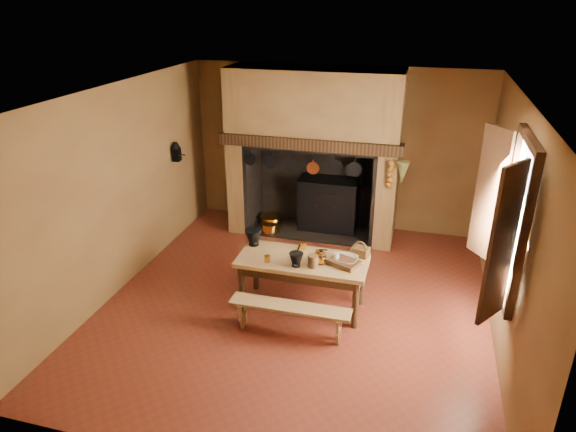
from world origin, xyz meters
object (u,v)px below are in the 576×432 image
object	(u,v)px
work_table	(303,266)
wicker_basket	(360,251)
bench_front	(290,313)
mixing_bowl	(346,260)
iron_range	(329,204)
coffee_grinder	(319,257)

from	to	relation	value
work_table	wicker_basket	size ratio (longest dim) A/B	6.68
bench_front	mixing_bowl	bearing A→B (deg)	51.10
work_table	mixing_bowl	size ratio (longest dim) A/B	5.57
iron_range	wicker_basket	size ratio (longest dim) A/B	6.41
work_table	bench_front	world-z (taller)	work_table
work_table	mixing_bowl	xyz separation A→B (m)	(0.55, 0.05, 0.15)
work_table	coffee_grinder	distance (m)	0.29
bench_front	mixing_bowl	size ratio (longest dim) A/B	4.94
coffee_grinder	wicker_basket	world-z (taller)	wicker_basket
bench_front	coffee_grinder	world-z (taller)	coffee_grinder
work_table	bench_front	size ratio (longest dim) A/B	1.13
iron_range	coffee_grinder	bearing A→B (deg)	-81.92
wicker_basket	coffee_grinder	bearing A→B (deg)	-133.35
work_table	iron_range	bearing A→B (deg)	93.18
mixing_bowl	bench_front	bearing A→B (deg)	-128.90
work_table	coffee_grinder	world-z (taller)	coffee_grinder
wicker_basket	work_table	bearing A→B (deg)	-144.61
iron_range	mixing_bowl	distance (m)	2.58
bench_front	wicker_basket	bearing A→B (deg)	52.46
coffee_grinder	wicker_basket	xyz separation A→B (m)	(0.48, 0.31, -0.01)
mixing_bowl	wicker_basket	distance (m)	0.27
iron_range	bench_front	distance (m)	3.16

